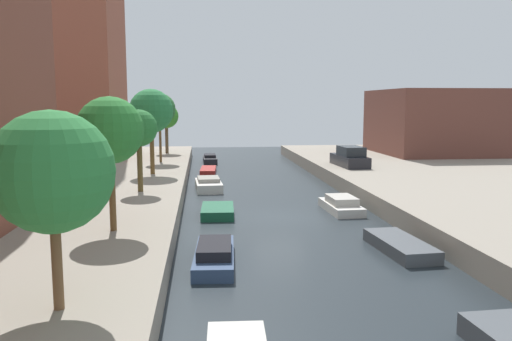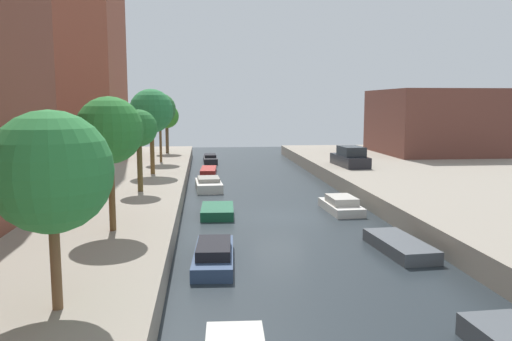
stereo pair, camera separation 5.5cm
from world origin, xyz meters
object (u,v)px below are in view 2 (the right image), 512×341
object	(u,v)px
low_block_right	(433,122)
street_tree_3	(151,111)
street_tree_0	(51,172)
street_tree_4	(160,109)
moored_boat_left_1	(214,255)
street_tree_1	(109,131)
moored_boat_right_2	(341,205)
street_tree_2	(139,129)
moored_boat_left_4	(208,171)
street_tree_5	(167,116)
moored_boat_right_1	(400,246)
moored_boat_left_2	(217,211)
apartment_tower_far	(56,7)
moored_boat_left_5	(210,159)
parked_car	(350,158)
moored_boat_left_3	(209,185)

from	to	relation	value
low_block_right	street_tree_3	distance (m)	28.00
street_tree_0	street_tree_4	size ratio (longest dim) A/B	0.83
street_tree_0	moored_boat_left_1	distance (m)	8.13
street_tree_1	moored_boat_right_2	distance (m)	13.50
street_tree_2	moored_boat_left_4	size ratio (longest dim) A/B	1.14
street_tree_5	moored_boat_right_1	xyz separation A→B (m)	(10.95, -30.91, -4.24)
moored_boat_left_4	moored_boat_right_2	size ratio (longest dim) A/B	1.05
street_tree_4	moored_boat_left_2	size ratio (longest dim) A/B	1.80
apartment_tower_far	moored_boat_left_5	distance (m)	18.89
street_tree_0	moored_boat_left_2	bearing A→B (deg)	73.82
low_block_right	street_tree_1	distance (m)	37.48
parked_car	low_block_right	bearing A→B (deg)	40.86
moored_boat_left_1	moored_boat_left_3	distance (m)	15.96
street_tree_2	street_tree_4	xyz separation A→B (m)	(0.00, 13.98, 0.88)
moored_boat_left_1	moored_boat_right_1	distance (m)	7.26
street_tree_3	moored_boat_left_1	distance (m)	18.03
street_tree_1	moored_boat_left_5	size ratio (longest dim) A/B	1.29
parked_car	apartment_tower_far	bearing A→B (deg)	159.83
street_tree_0	moored_boat_left_3	bearing A→B (deg)	80.39
street_tree_2	moored_boat_left_5	distance (m)	22.41
street_tree_3	moored_boat_left_3	distance (m)	6.19
moored_boat_left_4	street_tree_2	bearing A→B (deg)	-105.06
street_tree_3	low_block_right	bearing A→B (deg)	25.63
street_tree_2	moored_boat_left_1	xyz separation A→B (m)	(3.73, -9.99, -4.02)
parked_car	street_tree_2	bearing A→B (deg)	-145.98
street_tree_0	moored_boat_right_1	world-z (taller)	street_tree_0
moored_boat_left_2	moored_boat_right_1	bearing A→B (deg)	-46.49
street_tree_2	street_tree_5	distance (m)	21.68
street_tree_1	street_tree_0	bearing A→B (deg)	-90.00
street_tree_3	street_tree_2	bearing A→B (deg)	-90.00
street_tree_3	moored_boat_left_3	size ratio (longest dim) A/B	1.53
street_tree_3	moored_boat_left_5	xyz separation A→B (m)	(4.09, 14.70, -4.84)
street_tree_1	parked_car	world-z (taller)	street_tree_1
parked_car	moored_boat_right_2	size ratio (longest dim) A/B	1.25
street_tree_2	moored_boat_right_2	world-z (taller)	street_tree_2
street_tree_2	moored_boat_left_4	xyz separation A→B (m)	(3.82, 14.20, -4.14)
street_tree_3	parked_car	distance (m)	15.17
apartment_tower_far	street_tree_2	size ratio (longest dim) A/B	5.79
street_tree_0	street_tree_3	xyz separation A→B (m)	(0.00, 23.07, 1.00)
street_tree_1	street_tree_3	world-z (taller)	street_tree_3
street_tree_1	moored_boat_left_1	bearing A→B (deg)	-19.79
street_tree_0	street_tree_4	xyz separation A→B (m)	(0.00, 30.09, 1.05)
apartment_tower_far	street_tree_3	distance (m)	16.72
street_tree_1	street_tree_2	distance (m)	8.66
street_tree_3	street_tree_5	xyz separation A→B (m)	(0.00, 14.72, -0.71)
street_tree_2	moored_boat_left_2	xyz separation A→B (m)	(4.09, -2.00, -4.12)
street_tree_2	low_block_right	bearing A→B (deg)	37.09
street_tree_1	moored_boat_left_4	xyz separation A→B (m)	(3.82, 22.85, -4.51)
apartment_tower_far	parked_car	distance (m)	27.59
moored_boat_left_3	moored_boat_left_5	size ratio (longest dim) A/B	0.96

